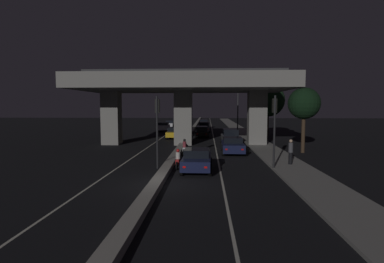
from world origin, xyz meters
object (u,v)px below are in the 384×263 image
Objects in this scene: traffic_light_right_of_median at (274,119)px; car_grey_third at (230,137)px; street_lamp at (236,107)px; car_dark_blue_second at (233,145)px; car_taxi_yellow_lead_oncoming at (174,133)px; traffic_light_left_of_median at (157,119)px; car_black_fourth_oncoming at (176,121)px; car_black_fourth at (202,131)px; pedestrian_on_sidewalk at (291,152)px; car_dark_green_sixth at (204,124)px; car_white_third_oncoming at (170,124)px; car_dark_blue_lead at (197,160)px; car_white_second_oncoming at (164,127)px; motorcycle_red_filtering_near at (178,160)px; motorcycle_white_filtering_mid at (184,148)px; car_grey_fifth at (204,127)px.

car_grey_third is (-1.92, 13.43, -2.51)m from traffic_light_right_of_median.
traffic_light_right_of_median is at bearing -89.84° from street_lamp.
car_taxi_yellow_lead_oncoming is (-6.86, 12.67, 0.02)m from car_dark_blue_second.
car_black_fourth_oncoming is (-4.29, 53.53, -2.64)m from traffic_light_left_of_median.
pedestrian_on_sidewalk is at bearing -163.00° from car_black_fourth.
car_dark_blue_second is 6.86m from pedestrian_on_sidewalk.
car_dark_green_sixth is at bearing 114.13° from street_lamp.
pedestrian_on_sidewalk is at bearing -146.76° from car_dark_blue_second.
street_lamp is at bearing 43.18° from car_white_third_oncoming.
car_dark_blue_lead is at bearing -171.41° from traffic_light_right_of_median.
car_black_fourth is 11.65m from car_white_second_oncoming.
street_lamp is at bearing -8.56° from car_grey_third.
car_dark_blue_lead is at bearing 166.16° from car_grey_third.
street_lamp reaches higher than motorcycle_red_filtering_near.
car_taxi_yellow_lead_oncoming is at bearing 93.22° from traffic_light_left_of_median.
car_black_fourth_oncoming is (-10.04, 46.51, -0.00)m from car_dark_blue_second.
pedestrian_on_sidewalk reaches higher than car_white_second_oncoming.
car_taxi_yellow_lead_oncoming is (-1.11, 19.69, -2.62)m from traffic_light_left_of_median.
car_dark_green_sixth is 38.54m from motorcycle_red_filtering_near.
motorcycle_red_filtering_near is 6.02m from motorcycle_white_filtering_mid.
car_black_fourth_oncoming is (-3.18, 33.84, -0.03)m from car_taxi_yellow_lead_oncoming.
motorcycle_red_filtering_near is (-4.35, -6.91, -0.18)m from car_dark_blue_second.
car_white_third_oncoming is 2.43× the size of pedestrian_on_sidewalk.
car_dark_green_sixth is 0.91× the size of car_white_second_oncoming.
car_grey_fifth reaches higher than car_dark_blue_second.
traffic_light_right_of_median is 5.88m from car_dark_blue_lead.
motorcycle_white_filtering_mid is at bearing 148.58° from pedestrian_on_sidewalk.
car_white_third_oncoming is (-7.17, 10.67, -0.15)m from car_grey_fifth.
street_lamp reaches higher than car_dark_blue_lead.
traffic_light_right_of_median is 1.18× the size of car_taxi_yellow_lead_oncoming.
traffic_light_left_of_median is 1.16× the size of car_grey_third.
car_dark_green_sixth is (-0.14, 8.50, 0.03)m from car_grey_fifth.
motorcycle_white_filtering_mid is (-4.35, -0.89, -0.16)m from car_dark_blue_second.
traffic_light_right_of_median is 21.83m from car_taxi_yellow_lead_oncoming.
traffic_light_left_of_median is at bearing 7.44° from car_white_third_oncoming.
car_dark_blue_lead is 0.91× the size of car_dark_blue_second.
car_dark_green_sixth is 7.36m from car_white_third_oncoming.
traffic_light_left_of_median is 1.20× the size of car_dark_green_sixth.
car_dark_blue_second reaches higher than car_black_fourth_oncoming.
car_taxi_yellow_lead_oncoming reaches higher than car_black_fourth_oncoming.
car_grey_third is 0.95× the size of car_black_fourth_oncoming.
traffic_light_right_of_median is 39.06m from car_dark_green_sixth.
car_white_second_oncoming is (-6.99, -7.03, -0.11)m from car_dark_green_sixth.
traffic_light_left_of_median is at bearing 2.19° from car_taxi_yellow_lead_oncoming.
car_taxi_yellow_lead_oncoming is (-3.86, 20.47, 0.02)m from car_dark_blue_lead.
motorcycle_red_filtering_near is at bearing 176.74° from car_grey_fifth.
traffic_light_right_of_median is at bearing 23.65° from car_taxi_yellow_lead_oncoming.
traffic_light_left_of_median reaches higher than motorcycle_red_filtering_near.
traffic_light_left_of_median is at bearing 180.00° from traffic_light_right_of_median.
car_black_fourth_oncoming is (-7.04, 54.31, -0.01)m from car_dark_blue_lead.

